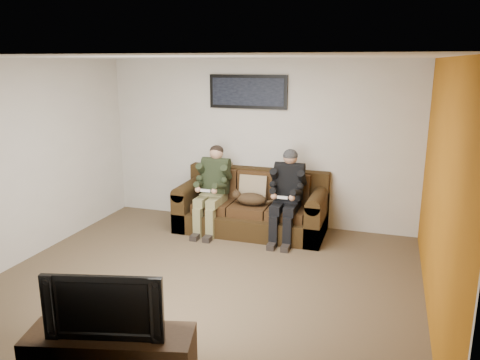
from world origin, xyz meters
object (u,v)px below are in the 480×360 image
(person_left, at_px, (213,184))
(cat, at_px, (250,199))
(television, at_px, (107,302))
(framed_poster, at_px, (248,92))
(tv_stand, at_px, (111,356))
(sofa, at_px, (253,208))
(person_right, at_px, (287,190))

(person_left, distance_m, cat, 0.62)
(cat, height_order, television, television)
(person_left, xyz_separation_m, framed_poster, (0.38, 0.57, 1.36))
(tv_stand, bearing_deg, television, 0.00)
(person_left, xyz_separation_m, television, (0.49, -3.59, -0.04))
(person_left, relative_size, television, 1.37)
(person_left, xyz_separation_m, tv_stand, (0.49, -3.59, -0.52))
(person_left, bearing_deg, television, -82.23)
(sofa, distance_m, person_right, 0.73)
(person_right, distance_m, tv_stand, 3.69)
(person_right, xyz_separation_m, tv_stand, (-0.67, -3.59, -0.53))
(person_left, bearing_deg, cat, 1.28)
(person_right, height_order, tv_stand, person_right)
(person_left, xyz_separation_m, cat, (0.59, 0.01, -0.19))
(cat, bearing_deg, person_left, -178.72)
(tv_stand, bearing_deg, sofa, 74.41)
(person_left, bearing_deg, framed_poster, 56.51)
(sofa, bearing_deg, cat, -86.97)
(cat, bearing_deg, television, -91.58)
(person_left, height_order, framed_poster, framed_poster)
(framed_poster, distance_m, television, 4.40)
(cat, relative_size, framed_poster, 0.53)
(person_right, relative_size, television, 1.38)
(sofa, relative_size, cat, 3.42)
(framed_poster, bearing_deg, tv_stand, -88.49)
(cat, xyz_separation_m, framed_poster, (-0.21, 0.56, 1.55))
(sofa, distance_m, tv_stand, 3.78)
(person_right, bearing_deg, person_left, -179.98)
(person_right, height_order, framed_poster, framed_poster)
(sofa, xyz_separation_m, person_left, (-0.58, -0.19, 0.39))
(cat, height_order, framed_poster, framed_poster)
(person_right, distance_m, cat, 0.60)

